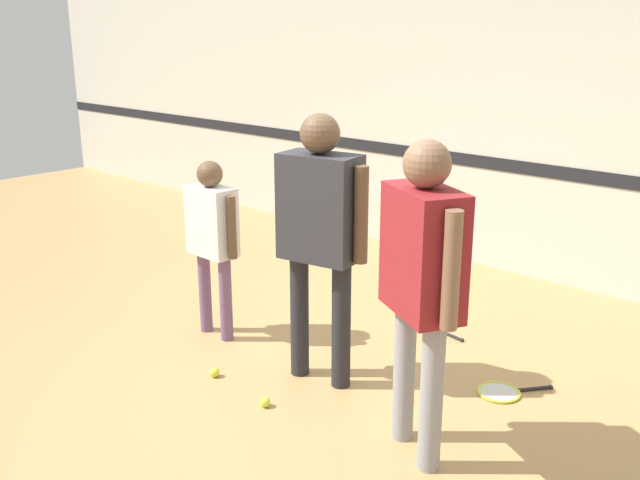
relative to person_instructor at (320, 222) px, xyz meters
name	(u,v)px	position (x,y,z in m)	size (l,w,h in m)	color
ground_plane	(302,391)	(0.02, -0.20, -1.10)	(16.00, 16.00, 0.00)	tan
wall_back	(539,105)	(0.02, 2.88, 0.50)	(16.00, 0.07, 3.20)	beige
person_instructor	(320,222)	(0.00, 0.00, 0.00)	(0.66, 0.36, 1.77)	#232328
person_student_left	(212,230)	(-1.07, -0.01, -0.26)	(0.51, 0.21, 1.35)	#6B4C70
person_student_right	(422,268)	(0.96, -0.27, -0.02)	(0.60, 0.47, 1.75)	gray
racket_spare_on_floor	(428,326)	(0.05, 1.21, -1.09)	(0.55, 0.34, 0.03)	red
racket_second_spare	(502,392)	(1.00, 0.65, -1.09)	(0.43, 0.50, 0.03)	#C6D838
tennis_ball_near_instructor	(265,402)	(0.00, -0.50, -1.06)	(0.07, 0.07, 0.07)	#CCE038
tennis_ball_by_spare_racket	(413,326)	(-0.01, 1.08, -1.06)	(0.07, 0.07, 0.07)	#CCE038
tennis_ball_stray_left	(215,372)	(-0.54, -0.46, -1.06)	(0.07, 0.07, 0.07)	#CCE038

